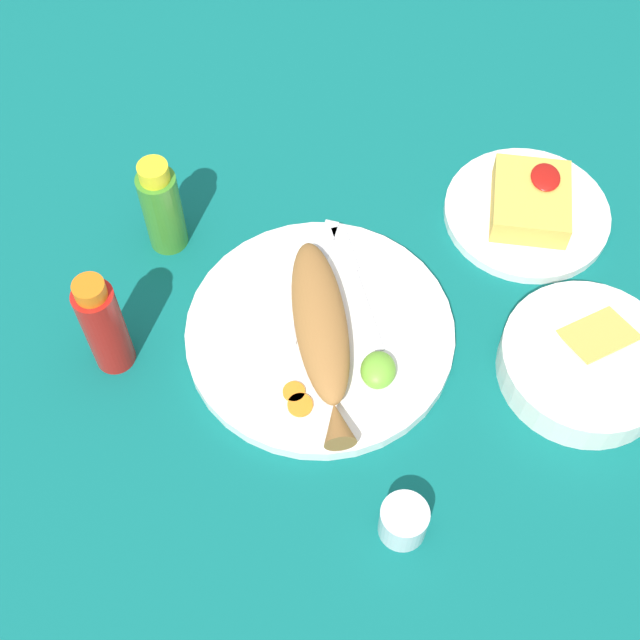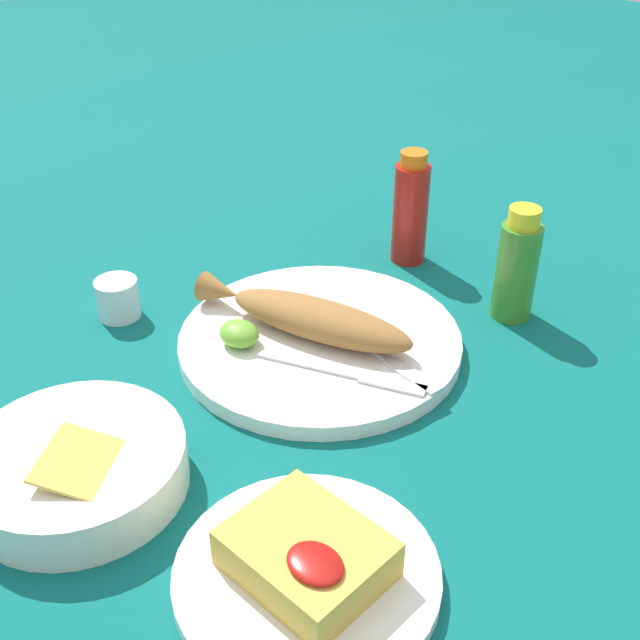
{
  "view_description": "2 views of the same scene",
  "coord_description": "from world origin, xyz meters",
  "px_view_note": "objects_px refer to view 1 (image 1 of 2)",
  "views": [
    {
      "loc": [
        -0.53,
        -0.07,
        0.91
      ],
      "look_at": [
        0.0,
        0.0,
        0.04
      ],
      "focal_mm": 50.0,
      "sensor_mm": 36.0,
      "label": 1
    },
    {
      "loc": [
        0.52,
        -0.53,
        0.52
      ],
      "look_at": [
        0.0,
        0.0,
        0.04
      ],
      "focal_mm": 45.0,
      "sensor_mm": 36.0,
      "label": 2
    }
  ],
  "objects_px": {
    "main_plate": "(320,333)",
    "side_plate_fries": "(527,213)",
    "hot_sauce_bottle_red": "(104,325)",
    "hot_sauce_bottle_green": "(162,207)",
    "guacamole_bowl": "(586,361)",
    "fork_near": "(316,271)",
    "salt_cup": "(403,522)",
    "fork_far": "(355,278)",
    "fried_fish": "(322,330)"
  },
  "relations": [
    {
      "from": "fork_far",
      "to": "hot_sauce_bottle_green",
      "type": "height_order",
      "value": "hot_sauce_bottle_green"
    },
    {
      "from": "fork_near",
      "to": "hot_sauce_bottle_green",
      "type": "bearing_deg",
      "value": 86.76
    },
    {
      "from": "fork_far",
      "to": "salt_cup",
      "type": "xyz_separation_m",
      "value": [
        -0.3,
        -0.09,
        0.0
      ]
    },
    {
      "from": "hot_sauce_bottle_red",
      "to": "hot_sauce_bottle_green",
      "type": "height_order",
      "value": "hot_sauce_bottle_red"
    },
    {
      "from": "side_plate_fries",
      "to": "fork_near",
      "type": "bearing_deg",
      "value": 118.14
    },
    {
      "from": "main_plate",
      "to": "hot_sauce_bottle_green",
      "type": "relative_size",
      "value": 2.26
    },
    {
      "from": "main_plate",
      "to": "guacamole_bowl",
      "type": "xyz_separation_m",
      "value": [
        -0.01,
        -0.31,
        0.02
      ]
    },
    {
      "from": "hot_sauce_bottle_red",
      "to": "salt_cup",
      "type": "height_order",
      "value": "hot_sauce_bottle_red"
    },
    {
      "from": "fork_near",
      "to": "hot_sauce_bottle_green",
      "type": "relative_size",
      "value": 1.32
    },
    {
      "from": "fried_fish",
      "to": "hot_sauce_bottle_red",
      "type": "height_order",
      "value": "hot_sauce_bottle_red"
    },
    {
      "from": "side_plate_fries",
      "to": "main_plate",
      "type": "bearing_deg",
      "value": 132.11
    },
    {
      "from": "fried_fish",
      "to": "side_plate_fries",
      "type": "bearing_deg",
      "value": -61.65
    },
    {
      "from": "main_plate",
      "to": "guacamole_bowl",
      "type": "distance_m",
      "value": 0.31
    },
    {
      "from": "main_plate",
      "to": "hot_sauce_bottle_green",
      "type": "height_order",
      "value": "hot_sauce_bottle_green"
    },
    {
      "from": "main_plate",
      "to": "fried_fish",
      "type": "bearing_deg",
      "value": -164.05
    },
    {
      "from": "hot_sauce_bottle_red",
      "to": "side_plate_fries",
      "type": "distance_m",
      "value": 0.55
    },
    {
      "from": "fork_near",
      "to": "hot_sauce_bottle_red",
      "type": "relative_size",
      "value": 1.22
    },
    {
      "from": "main_plate",
      "to": "salt_cup",
      "type": "relative_size",
      "value": 6.25
    },
    {
      "from": "hot_sauce_bottle_green",
      "to": "salt_cup",
      "type": "distance_m",
      "value": 0.47
    },
    {
      "from": "fork_near",
      "to": "fork_far",
      "type": "height_order",
      "value": "same"
    },
    {
      "from": "salt_cup",
      "to": "fork_far",
      "type": "bearing_deg",
      "value": 15.97
    },
    {
      "from": "hot_sauce_bottle_green",
      "to": "guacamole_bowl",
      "type": "height_order",
      "value": "hot_sauce_bottle_green"
    },
    {
      "from": "main_plate",
      "to": "fork_far",
      "type": "bearing_deg",
      "value": -22.84
    },
    {
      "from": "hot_sauce_bottle_red",
      "to": "fork_near",
      "type": "bearing_deg",
      "value": -57.07
    },
    {
      "from": "fried_fish",
      "to": "fork_far",
      "type": "xyz_separation_m",
      "value": [
        0.09,
        -0.03,
        -0.02
      ]
    },
    {
      "from": "main_plate",
      "to": "side_plate_fries",
      "type": "distance_m",
      "value": 0.32
    },
    {
      "from": "hot_sauce_bottle_red",
      "to": "salt_cup",
      "type": "xyz_separation_m",
      "value": [
        -0.16,
        -0.35,
        -0.05
      ]
    },
    {
      "from": "hot_sauce_bottle_green",
      "to": "fork_near",
      "type": "bearing_deg",
      "value": -100.52
    },
    {
      "from": "hot_sauce_bottle_green",
      "to": "hot_sauce_bottle_red",
      "type": "bearing_deg",
      "value": 172.5
    },
    {
      "from": "main_plate",
      "to": "salt_cup",
      "type": "xyz_separation_m",
      "value": [
        -0.22,
        -0.12,
        0.01
      ]
    },
    {
      "from": "hot_sauce_bottle_red",
      "to": "side_plate_fries",
      "type": "relative_size",
      "value": 0.72
    },
    {
      "from": "main_plate",
      "to": "hot_sauce_bottle_green",
      "type": "xyz_separation_m",
      "value": [
        0.12,
        0.21,
        0.06
      ]
    },
    {
      "from": "fried_fish",
      "to": "fork_far",
      "type": "relative_size",
      "value": 1.54
    },
    {
      "from": "fork_near",
      "to": "guacamole_bowl",
      "type": "distance_m",
      "value": 0.33
    },
    {
      "from": "fork_near",
      "to": "guacamole_bowl",
      "type": "xyz_separation_m",
      "value": [
        -0.08,
        -0.32,
        0.01
      ]
    },
    {
      "from": "side_plate_fries",
      "to": "guacamole_bowl",
      "type": "relative_size",
      "value": 1.08
    },
    {
      "from": "hot_sauce_bottle_red",
      "to": "side_plate_fries",
      "type": "height_order",
      "value": "hot_sauce_bottle_red"
    },
    {
      "from": "fork_far",
      "to": "hot_sauce_bottle_green",
      "type": "relative_size",
      "value": 1.26
    },
    {
      "from": "side_plate_fries",
      "to": "guacamole_bowl",
      "type": "distance_m",
      "value": 0.23
    },
    {
      "from": "fork_far",
      "to": "guacamole_bowl",
      "type": "relative_size",
      "value": 0.89
    },
    {
      "from": "fried_fish",
      "to": "fork_near",
      "type": "xyz_separation_m",
      "value": [
        0.09,
        0.02,
        -0.02
      ]
    },
    {
      "from": "salt_cup",
      "to": "side_plate_fries",
      "type": "relative_size",
      "value": 0.24
    },
    {
      "from": "hot_sauce_bottle_green",
      "to": "guacamole_bowl",
      "type": "xyz_separation_m",
      "value": [
        -0.12,
        -0.52,
        -0.04
      ]
    },
    {
      "from": "fried_fish",
      "to": "hot_sauce_bottle_green",
      "type": "bearing_deg",
      "value": 42.92
    },
    {
      "from": "fork_near",
      "to": "salt_cup",
      "type": "bearing_deg",
      "value": -148.73
    },
    {
      "from": "fork_far",
      "to": "salt_cup",
      "type": "height_order",
      "value": "salt_cup"
    },
    {
      "from": "main_plate",
      "to": "fork_near",
      "type": "xyz_separation_m",
      "value": [
        0.08,
        0.02,
        0.01
      ]
    },
    {
      "from": "fried_fish",
      "to": "guacamole_bowl",
      "type": "bearing_deg",
      "value": -104.41
    },
    {
      "from": "fork_far",
      "to": "side_plate_fries",
      "type": "distance_m",
      "value": 0.25
    },
    {
      "from": "main_plate",
      "to": "guacamole_bowl",
      "type": "height_order",
      "value": "guacamole_bowl"
    }
  ]
}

